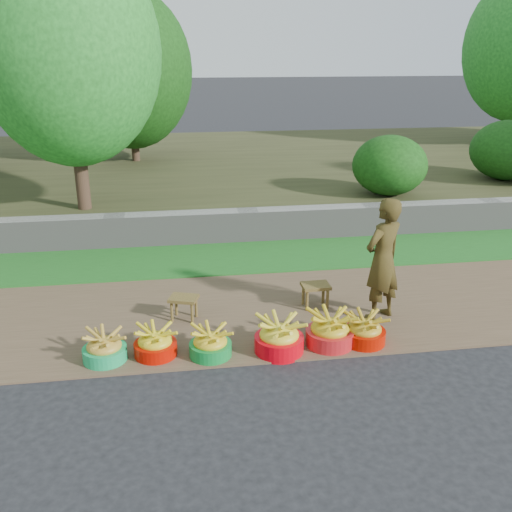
{
  "coord_description": "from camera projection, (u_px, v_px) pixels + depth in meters",
  "views": [
    {
      "loc": [
        -1.25,
        -5.19,
        3.17
      ],
      "look_at": [
        -0.28,
        1.3,
        0.75
      ],
      "focal_mm": 40.0,
      "sensor_mm": 36.0,
      "label": 1
    }
  ],
  "objects": [
    {
      "name": "grass_verge",
      "position": [
        255.0,
        256.0,
        9.1
      ],
      "size": [
        80.0,
        1.5,
        0.04
      ],
      "primitive_type": "cube",
      "color": "#1E611E",
      "rests_on": "ground"
    },
    {
      "name": "vendor_woman",
      "position": [
        383.0,
        260.0,
        6.79
      ],
      "size": [
        0.66,
        0.59,
        1.52
      ],
      "primitive_type": "imported",
      "rotation": [
        0.0,
        0.0,
        3.66
      ],
      "color": "black",
      "rests_on": "dirt_shoulder"
    },
    {
      "name": "dirt_shoulder",
      "position": [
        278.0,
        311.0,
        7.25
      ],
      "size": [
        80.0,
        2.5,
        0.02
      ],
      "primitive_type": "cube",
      "color": "brown",
      "rests_on": "ground"
    },
    {
      "name": "stool_left",
      "position": [
        184.0,
        301.0,
        6.93
      ],
      "size": [
        0.4,
        0.35,
        0.29
      ],
      "rotation": [
        0.0,
        0.0,
        -0.33
      ],
      "color": "brown",
      "rests_on": "dirt_shoulder"
    },
    {
      "name": "ground_plane",
      "position": [
        299.0,
        362.0,
        6.09
      ],
      "size": [
        120.0,
        120.0,
        0.0
      ],
      "primitive_type": "plane",
      "color": "black",
      "rests_on": "ground"
    },
    {
      "name": "vegetation",
      "position": [
        390.0,
        63.0,
        12.84
      ],
      "size": [
        36.36,
        8.32,
        4.65
      ],
      "color": "#3A291C",
      "rests_on": "earth_bank"
    },
    {
      "name": "retaining_wall",
      "position": [
        248.0,
        226.0,
        9.8
      ],
      "size": [
        80.0,
        0.35,
        0.55
      ],
      "primitive_type": "cube",
      "color": "gray",
      "rests_on": "ground"
    },
    {
      "name": "basin_e",
      "position": [
        330.0,
        331.0,
        6.36
      ],
      "size": [
        0.54,
        0.54,
        0.4
      ],
      "color": "red",
      "rests_on": "ground"
    },
    {
      "name": "stool_right",
      "position": [
        316.0,
        289.0,
        7.26
      ],
      "size": [
        0.36,
        0.28,
        0.31
      ],
      "rotation": [
        0.0,
        0.0,
        0.03
      ],
      "color": "brown",
      "rests_on": "dirt_shoulder"
    },
    {
      "name": "basin_a",
      "position": [
        104.0,
        348.0,
        6.05
      ],
      "size": [
        0.46,
        0.46,
        0.35
      ],
      "color": "#16A058",
      "rests_on": "ground"
    },
    {
      "name": "basin_f",
      "position": [
        364.0,
        331.0,
        6.41
      ],
      "size": [
        0.48,
        0.48,
        0.36
      ],
      "color": "#AD0F01",
      "rests_on": "ground"
    },
    {
      "name": "basin_b",
      "position": [
        155.0,
        344.0,
        6.15
      ],
      "size": [
        0.46,
        0.46,
        0.35
      ],
      "color": "#B30C01",
      "rests_on": "ground"
    },
    {
      "name": "basin_d",
      "position": [
        279.0,
        337.0,
        6.22
      ],
      "size": [
        0.54,
        0.54,
        0.4
      ],
      "color": "red",
      "rests_on": "ground"
    },
    {
      "name": "basin_c",
      "position": [
        210.0,
        344.0,
        6.14
      ],
      "size": [
        0.46,
        0.46,
        0.34
      ],
      "color": "#0F7C2E",
      "rests_on": "ground"
    },
    {
      "name": "earth_bank",
      "position": [
        222.0,
        170.0,
        14.36
      ],
      "size": [
        80.0,
        10.0,
        0.5
      ],
      "primitive_type": "cube",
      "color": "#36371C",
      "rests_on": "ground"
    }
  ]
}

